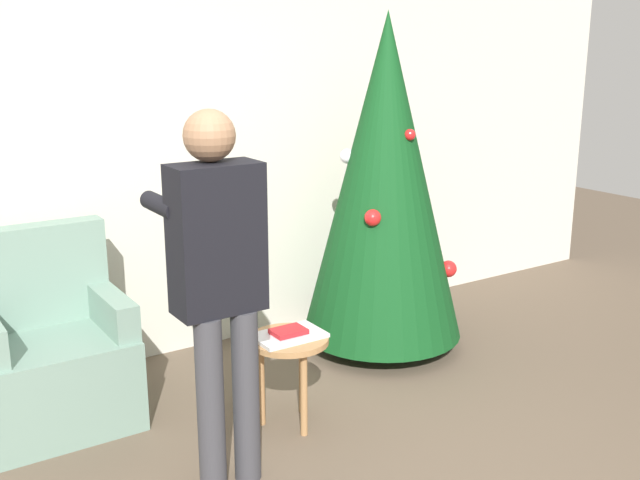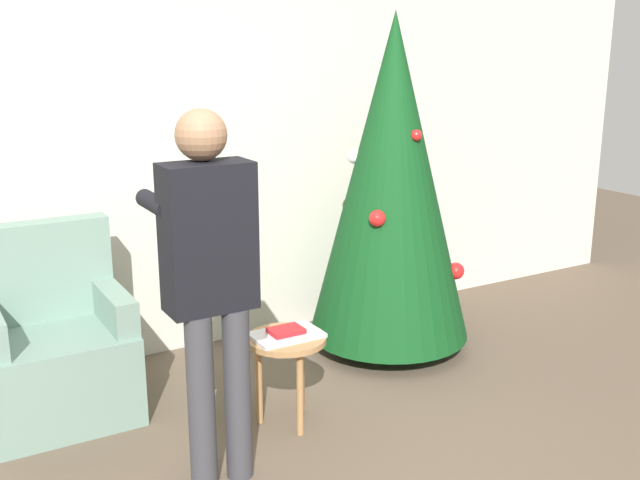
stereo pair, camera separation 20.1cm
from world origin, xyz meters
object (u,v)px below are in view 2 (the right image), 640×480
christmas_tree (392,180)px  armchair (54,351)px  side_stool (286,351)px  person_standing (210,268)px

christmas_tree → armchair: 2.18m
armchair → side_stool: (1.01, -0.70, 0.05)m
christmas_tree → side_stool: (-1.04, -0.56, -0.70)m
armchair → person_standing: (0.50, -0.97, 0.63)m
christmas_tree → person_standing: size_ratio=1.27×
christmas_tree → side_stool: size_ratio=4.40×
christmas_tree → armchair: bearing=176.1°
armchair → side_stool: armchair is taller
person_standing → christmas_tree: bearing=28.4°
person_standing → side_stool: person_standing is taller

